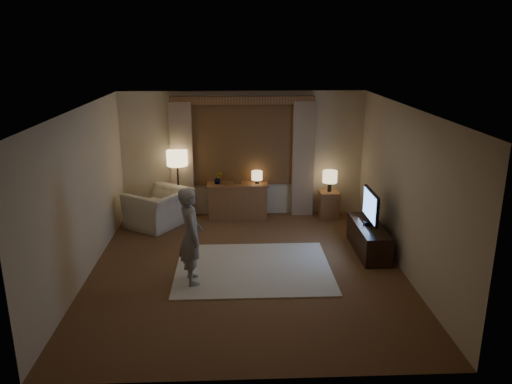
{
  "coord_description": "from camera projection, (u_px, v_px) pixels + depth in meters",
  "views": [
    {
      "loc": [
        -0.18,
        -7.37,
        3.54
      ],
      "look_at": [
        0.18,
        0.6,
        1.13
      ],
      "focal_mm": 35.0,
      "sensor_mm": 36.0,
      "label": 1
    }
  ],
  "objects": [
    {
      "name": "armchair",
      "position": [
        159.0,
        208.0,
        9.91
      ],
      "size": [
        1.44,
        1.48,
        0.73
      ],
      "primitive_type": "imported",
      "rotation": [
        0.0,
        0.0,
        -2.15
      ],
      "color": "beige",
      "rests_on": "floor"
    },
    {
      "name": "floor_lamp",
      "position": [
        177.0,
        162.0,
        10.07
      ],
      "size": [
        0.42,
        0.42,
        1.45
      ],
      "color": "black",
      "rests_on": "floor"
    },
    {
      "name": "tv",
      "position": [
        371.0,
        206.0,
        8.53
      ],
      "size": [
        0.21,
        0.85,
        0.61
      ],
      "color": "black",
      "rests_on": "tv_stand"
    },
    {
      "name": "rug",
      "position": [
        253.0,
        268.0,
        8.1
      ],
      "size": [
        2.5,
        2.0,
        0.02
      ],
      "primitive_type": "cube",
      "color": "beige",
      "rests_on": "floor"
    },
    {
      "name": "person",
      "position": [
        191.0,
        236.0,
        7.44
      ],
      "size": [
        0.47,
        0.61,
        1.49
      ],
      "primitive_type": "imported",
      "rotation": [
        0.0,
        0.0,
        1.8
      ],
      "color": "gray",
      "rests_on": "rug"
    },
    {
      "name": "sideboard",
      "position": [
        238.0,
        202.0,
        10.37
      ],
      "size": [
        1.2,
        0.4,
        0.7
      ],
      "primitive_type": "cube",
      "color": "brown",
      "rests_on": "floor"
    },
    {
      "name": "room",
      "position": [
        245.0,
        182.0,
        8.18
      ],
      "size": [
        5.04,
        5.54,
        2.64
      ],
      "color": "brown",
      "rests_on": "ground"
    },
    {
      "name": "tv_stand",
      "position": [
        369.0,
        238.0,
        8.7
      ],
      "size": [
        0.45,
        1.4,
        0.5
      ],
      "primitive_type": "cube",
      "color": "black",
      "rests_on": "floor"
    },
    {
      "name": "plant",
      "position": [
        218.0,
        179.0,
        10.21
      ],
      "size": [
        0.17,
        0.13,
        0.3
      ],
      "primitive_type": "imported",
      "color": "#999999",
      "rests_on": "sideboard"
    },
    {
      "name": "table_lamp_side",
      "position": [
        330.0,
        177.0,
        10.25
      ],
      "size": [
        0.3,
        0.3,
        0.44
      ],
      "color": "black",
      "rests_on": "side_table"
    },
    {
      "name": "side_table",
      "position": [
        329.0,
        204.0,
        10.42
      ],
      "size": [
        0.4,
        0.4,
        0.56
      ],
      "primitive_type": "cube",
      "color": "brown",
      "rests_on": "floor"
    },
    {
      "name": "picture_frame",
      "position": [
        238.0,
        181.0,
        10.24
      ],
      "size": [
        0.16,
        0.02,
        0.2
      ],
      "primitive_type": "cube",
      "color": "brown",
      "rests_on": "sideboard"
    },
    {
      "name": "table_lamp_sideboard",
      "position": [
        257.0,
        176.0,
        10.23
      ],
      "size": [
        0.22,
        0.22,
        0.3
      ],
      "color": "black",
      "rests_on": "sideboard"
    }
  ]
}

